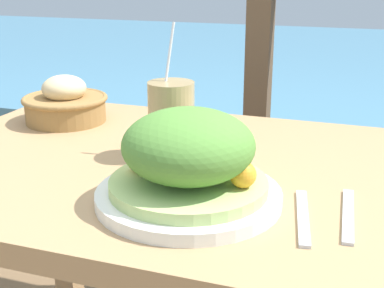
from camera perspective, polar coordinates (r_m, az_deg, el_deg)
patio_table at (r=1.04m, az=-1.24°, el=-7.40°), size 1.05×0.72×0.70m
railing_fence at (r=1.59m, az=7.20°, el=9.81°), size 2.80×0.08×1.08m
sea_backdrop at (r=4.14m, az=14.31°, el=6.20°), size 12.00×4.00×0.40m
salad_plate at (r=0.81m, az=-0.38°, el=-2.07°), size 0.29×0.29×0.15m
drink_glass at (r=1.00m, az=-2.22°, el=2.56°), size 0.09×0.09×0.25m
bread_basket at (r=1.28m, az=-13.37°, el=4.24°), size 0.20×0.20×0.11m
fork at (r=0.80m, az=11.74°, el=-7.59°), size 0.05×0.18×0.00m
knife at (r=0.82m, az=16.31°, el=-7.27°), size 0.03×0.18×0.00m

